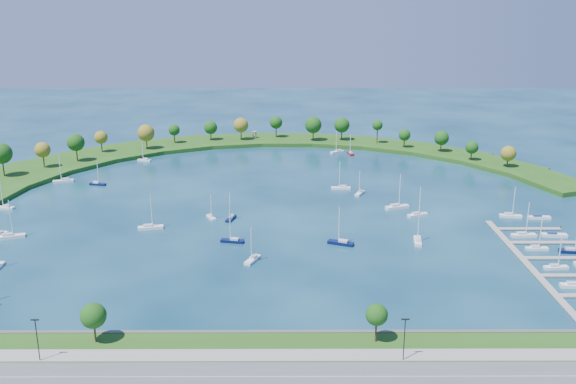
{
  "coord_description": "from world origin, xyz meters",
  "views": [
    {
      "loc": [
        4.22,
        -237.86,
        77.59
      ],
      "look_at": [
        5.0,
        5.0,
        4.0
      ],
      "focal_mm": 39.57,
      "sensor_mm": 36.0,
      "label": 1
    }
  ],
  "objects_px": {
    "moored_boat_3": "(5,207)",
    "moored_boat_12": "(360,192)",
    "moored_boat_6": "(341,242)",
    "moored_boat_15": "(63,180)",
    "moored_boat_7": "(211,216)",
    "moored_boat_20": "(418,214)",
    "moored_boat_9": "(253,259)",
    "moored_boat_14": "(97,183)",
    "docked_boat_8": "(524,234)",
    "moored_boat_5": "(337,151)",
    "harbor_tower": "(255,135)",
    "docked_boat_4": "(556,266)",
    "moored_boat_1": "(10,236)",
    "docked_boat_10": "(510,215)",
    "docked_boat_11": "(539,217)",
    "docked_boat_6": "(537,247)",
    "docked_boat_7": "(573,250)",
    "moored_boat_16": "(350,153)",
    "moored_boat_11": "(418,240)",
    "moored_boat_18": "(397,206)",
    "dock_system": "(554,266)",
    "moored_boat_0": "(233,240)",
    "moored_boat_10": "(341,187)",
    "docked_boat_9": "(554,235)",
    "docked_boat_2": "(574,284)",
    "moored_boat_13": "(231,217)",
    "moored_boat_19": "(144,159)",
    "moored_boat_17": "(150,227)"
  },
  "relations": [
    {
      "from": "moored_boat_3",
      "to": "moored_boat_12",
      "type": "height_order",
      "value": "moored_boat_3"
    },
    {
      "from": "moored_boat_6",
      "to": "moored_boat_15",
      "type": "distance_m",
      "value": 139.4
    },
    {
      "from": "moored_boat_7",
      "to": "moored_boat_20",
      "type": "relative_size",
      "value": 0.78
    },
    {
      "from": "moored_boat_9",
      "to": "moored_boat_12",
      "type": "xyz_separation_m",
      "value": [
        41.15,
        70.69,
        -0.02
      ]
    },
    {
      "from": "moored_boat_14",
      "to": "docked_boat_8",
      "type": "height_order",
      "value": "docked_boat_8"
    },
    {
      "from": "moored_boat_5",
      "to": "harbor_tower",
      "type": "bearing_deg",
      "value": -65.92
    },
    {
      "from": "docked_boat_4",
      "to": "moored_boat_1",
      "type": "bearing_deg",
      "value": 166.82
    },
    {
      "from": "docked_boat_10",
      "to": "docked_boat_11",
      "type": "height_order",
      "value": "docked_boat_10"
    },
    {
      "from": "docked_boat_6",
      "to": "moored_boat_3",
      "type": "bearing_deg",
      "value": 166.97
    },
    {
      "from": "docked_boat_4",
      "to": "docked_boat_10",
      "type": "relative_size",
      "value": 0.91
    },
    {
      "from": "harbor_tower",
      "to": "moored_boat_15",
      "type": "bearing_deg",
      "value": -133.74
    },
    {
      "from": "docked_boat_7",
      "to": "moored_boat_1",
      "type": "bearing_deg",
      "value": -177.48
    },
    {
      "from": "docked_boat_7",
      "to": "moored_boat_6",
      "type": "bearing_deg",
      "value": -179.05
    },
    {
      "from": "harbor_tower",
      "to": "moored_boat_3",
      "type": "xyz_separation_m",
      "value": [
        -91.19,
        -122.2,
        -3.09
      ]
    },
    {
      "from": "moored_boat_16",
      "to": "moored_boat_12",
      "type": "bearing_deg",
      "value": 166.04
    },
    {
      "from": "moored_boat_12",
      "to": "moored_boat_5",
      "type": "bearing_deg",
      "value": -151.54
    },
    {
      "from": "moored_boat_1",
      "to": "moored_boat_9",
      "type": "bearing_deg",
      "value": -34.2
    },
    {
      "from": "moored_boat_11",
      "to": "moored_boat_15",
      "type": "xyz_separation_m",
      "value": [
        -143.03,
        73.79,
        0.01
      ]
    },
    {
      "from": "moored_boat_6",
      "to": "moored_boat_12",
      "type": "xyz_separation_m",
      "value": [
        12.57,
        56.77,
        -0.06
      ]
    },
    {
      "from": "moored_boat_18",
      "to": "docked_boat_7",
      "type": "xyz_separation_m",
      "value": [
        48.67,
        -45.28,
        -0.05
      ]
    },
    {
      "from": "dock_system",
      "to": "moored_boat_0",
      "type": "bearing_deg",
      "value": 167.95
    },
    {
      "from": "moored_boat_0",
      "to": "moored_boat_6",
      "type": "relative_size",
      "value": 0.9
    },
    {
      "from": "moored_boat_10",
      "to": "docked_boat_9",
      "type": "xyz_separation_m",
      "value": [
        68.18,
        -57.04,
        -0.27
      ]
    },
    {
      "from": "moored_boat_5",
      "to": "moored_boat_20",
      "type": "xyz_separation_m",
      "value": [
        22.1,
        -103.25,
        0.0
      ]
    },
    {
      "from": "moored_boat_20",
      "to": "docked_boat_2",
      "type": "bearing_deg",
      "value": -85.76
    },
    {
      "from": "moored_boat_18",
      "to": "docked_boat_2",
      "type": "bearing_deg",
      "value": -81.63
    },
    {
      "from": "harbor_tower",
      "to": "docked_boat_10",
      "type": "distance_m",
      "value": 167.28
    },
    {
      "from": "moored_boat_3",
      "to": "docked_boat_11",
      "type": "bearing_deg",
      "value": -174.26
    },
    {
      "from": "moored_boat_7",
      "to": "moored_boat_12",
      "type": "bearing_deg",
      "value": 90.7
    },
    {
      "from": "docked_boat_7",
      "to": "moored_boat_15",
      "type": "bearing_deg",
      "value": 163.25
    },
    {
      "from": "docked_boat_2",
      "to": "docked_boat_10",
      "type": "bearing_deg",
      "value": 91.25
    },
    {
      "from": "dock_system",
      "to": "docked_boat_11",
      "type": "height_order",
      "value": "docked_boat_11"
    },
    {
      "from": "docked_boat_9",
      "to": "moored_boat_13",
      "type": "bearing_deg",
      "value": 175.46
    },
    {
      "from": "moored_boat_7",
      "to": "moored_boat_19",
      "type": "bearing_deg",
      "value": 179.62
    },
    {
      "from": "moored_boat_5",
      "to": "moored_boat_20",
      "type": "height_order",
      "value": "moored_boat_20"
    },
    {
      "from": "moored_boat_3",
      "to": "moored_boat_16",
      "type": "relative_size",
      "value": 1.02
    },
    {
      "from": "moored_boat_7",
      "to": "moored_boat_13",
      "type": "height_order",
      "value": "moored_boat_13"
    },
    {
      "from": "moored_boat_18",
      "to": "moored_boat_0",
      "type": "bearing_deg",
      "value": -169.63
    },
    {
      "from": "dock_system",
      "to": "moored_boat_5",
      "type": "xyz_separation_m",
      "value": [
        -53.89,
        151.04,
        0.54
      ]
    },
    {
      "from": "docked_boat_8",
      "to": "docked_boat_11",
      "type": "height_order",
      "value": "docked_boat_8"
    },
    {
      "from": "moored_boat_9",
      "to": "moored_boat_20",
      "type": "bearing_deg",
      "value": 149.56
    },
    {
      "from": "docked_boat_8",
      "to": "moored_boat_3",
      "type": "bearing_deg",
      "value": 167.39
    },
    {
      "from": "moored_boat_10",
      "to": "harbor_tower",
      "type": "bearing_deg",
      "value": -65.29
    },
    {
      "from": "docked_boat_9",
      "to": "moored_boat_12",
      "type": "bearing_deg",
      "value": 145.42
    },
    {
      "from": "moored_boat_10",
      "to": "moored_boat_13",
      "type": "distance_m",
      "value": 58.84
    },
    {
      "from": "moored_boat_19",
      "to": "docked_boat_10",
      "type": "distance_m",
      "value": 177.56
    },
    {
      "from": "moored_boat_10",
      "to": "moored_boat_20",
      "type": "distance_m",
      "value": 43.81
    },
    {
      "from": "moored_boat_17",
      "to": "docked_boat_7",
      "type": "height_order",
      "value": "moored_boat_17"
    },
    {
      "from": "harbor_tower",
      "to": "docked_boat_8",
      "type": "xyz_separation_m",
      "value": [
        99.25,
        -153.2,
        -3.05
      ]
    },
    {
      "from": "dock_system",
      "to": "moored_boat_20",
      "type": "bearing_deg",
      "value": 123.63
    }
  ]
}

